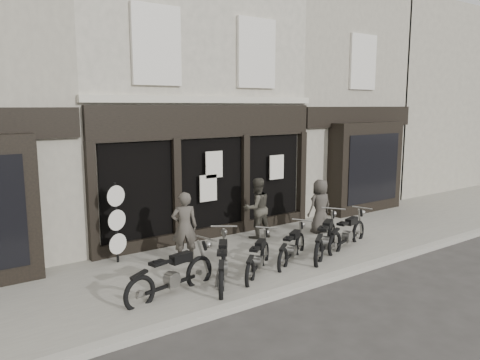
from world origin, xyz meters
TOP-DOWN VIEW (x-y plane):
  - ground_plane at (0.00, 0.00)m, footprint 90.00×90.00m
  - pavement at (0.00, 0.90)m, footprint 30.00×4.20m
  - kerb at (0.00, -1.25)m, footprint 30.00×0.25m
  - central_building at (0.00, 5.95)m, footprint 7.30×6.22m
  - neighbour_right at (6.35, 5.90)m, footprint 5.60×6.73m
  - filler_right at (14.50, 6.00)m, footprint 11.00×6.00m
  - motorcycle_0 at (-2.87, -0.08)m, footprint 2.24×0.81m
  - motorcycle_1 at (-1.64, -0.07)m, footprint 1.56×1.98m
  - motorcycle_2 at (-0.70, -0.13)m, footprint 1.71×1.44m
  - motorcycle_3 at (0.49, 0.04)m, footprint 1.81×1.24m
  - motorcycle_4 at (1.51, -0.10)m, footprint 2.09×1.53m
  - motorcycle_5 at (2.48, 0.03)m, footprint 2.12×0.94m
  - man_left at (-1.69, 1.50)m, footprint 0.74×0.62m
  - man_centre at (1.01, 2.13)m, footprint 0.90×0.72m
  - man_right at (2.90, 1.48)m, footprint 0.82×0.57m
  - advert_sign_post at (-3.05, 2.39)m, footprint 0.50×0.33m

SIDE VIEW (x-z plane):
  - ground_plane at x=0.00m, z-range 0.00..0.00m
  - pavement at x=0.00m, z-range 0.00..0.12m
  - kerb at x=0.00m, z-range 0.00..0.13m
  - motorcycle_3 at x=0.49m, z-range -0.10..0.86m
  - motorcycle_2 at x=-0.70m, z-range -0.10..0.87m
  - motorcycle_5 at x=2.48m, z-range -0.11..0.94m
  - motorcycle_0 at x=-2.87m, z-range -0.11..0.97m
  - motorcycle_1 at x=-1.64m, z-range -0.11..0.98m
  - motorcycle_4 at x=1.51m, z-range -0.12..1.01m
  - man_right at x=2.90m, z-range 0.12..1.72m
  - man_left at x=-1.69m, z-range 0.12..1.85m
  - man_centre at x=1.01m, z-range 0.12..1.86m
  - advert_sign_post at x=-3.05m, z-range -0.03..2.06m
  - neighbour_right at x=6.35m, z-range -0.13..8.21m
  - central_building at x=0.00m, z-range -0.09..8.25m
  - filler_right at x=14.50m, z-range 0.00..8.20m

